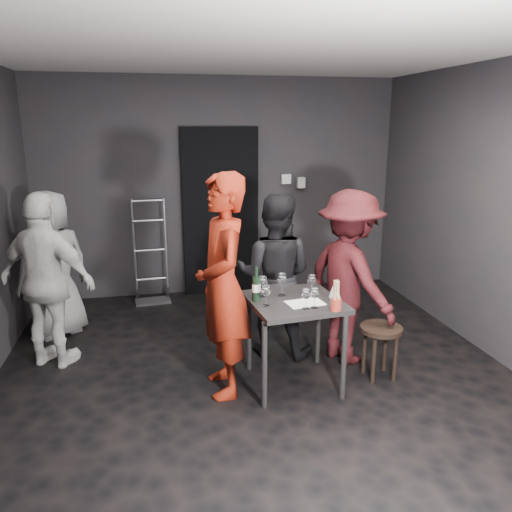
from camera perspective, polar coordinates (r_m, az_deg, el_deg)
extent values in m
cube|color=black|center=(4.40, 0.48, -14.21)|extent=(4.50, 5.00, 0.02)
cube|color=silver|center=(3.88, 0.58, 23.23)|extent=(4.50, 5.00, 0.02)
cube|color=black|center=(6.35, -4.19, 7.77)|extent=(4.50, 0.04, 2.70)
cube|color=black|center=(1.68, 19.00, -14.04)|extent=(4.50, 0.04, 2.70)
cube|color=black|center=(6.34, -4.07, 5.01)|extent=(0.95, 0.10, 2.10)
cube|color=#B7B7B2|center=(6.46, 3.44, 8.79)|extent=(0.12, 0.06, 0.12)
cube|color=#B7B7B2|center=(6.51, 5.16, 8.37)|extent=(0.10, 0.06, 0.14)
cylinder|color=#B2B2B7|center=(6.26, -13.72, 0.57)|extent=(0.03, 0.03, 1.26)
cylinder|color=#B2B2B7|center=(6.25, -10.25, 0.75)|extent=(0.03, 0.03, 1.26)
cube|color=#B2B2B7|center=(6.31, -11.69, -5.06)|extent=(0.42, 0.23, 0.03)
cylinder|color=black|center=(6.44, -13.41, -4.13)|extent=(0.04, 0.16, 0.16)
cylinder|color=black|center=(6.44, -10.03, -3.96)|extent=(0.04, 0.16, 0.16)
cube|color=black|center=(4.09, 4.42, -5.26)|extent=(0.72, 0.72, 0.04)
cylinder|color=black|center=(3.89, 0.97, -12.40)|extent=(0.04, 0.04, 0.71)
cylinder|color=black|center=(4.06, 10.00, -11.39)|extent=(0.04, 0.04, 0.71)
cylinder|color=black|center=(4.46, -0.81, -8.69)|extent=(0.04, 0.04, 0.71)
cylinder|color=black|center=(4.61, 7.11, -7.99)|extent=(0.04, 0.04, 0.71)
cylinder|color=black|center=(4.41, 14.12, -8.08)|extent=(0.36, 0.36, 0.04)
cylinder|color=black|center=(4.63, 14.51, -10.29)|extent=(0.04, 0.04, 0.41)
cylinder|color=black|center=(4.55, 12.26, -10.60)|extent=(0.04, 0.04, 0.41)
cylinder|color=black|center=(4.39, 13.29, -11.64)|extent=(0.04, 0.04, 0.41)
cylinder|color=black|center=(4.47, 15.60, -11.30)|extent=(0.04, 0.04, 0.41)
imported|color=maroon|center=(3.89, -3.85, -1.04)|extent=(0.56, 0.81, 2.14)
imported|color=black|center=(4.64, 2.12, -2.05)|extent=(0.87, 0.70, 1.57)
imported|color=#390F12|center=(4.56, 10.62, -1.92)|extent=(0.86, 1.19, 1.68)
imported|color=silver|center=(4.75, -22.79, -2.19)|extent=(1.09, 0.87, 1.68)
imported|color=slate|center=(5.44, -22.17, -0.90)|extent=(0.84, 0.75, 1.52)
cube|color=white|center=(4.02, 5.63, -5.36)|extent=(0.32, 0.24, 0.00)
cylinder|color=black|center=(4.02, 0.04, -3.76)|extent=(0.07, 0.07, 0.20)
cylinder|color=black|center=(3.98, 0.04, -1.80)|extent=(0.03, 0.03, 0.08)
cylinder|color=white|center=(4.02, 0.04, -3.63)|extent=(0.07, 0.07, 0.06)
cylinder|color=maroon|center=(3.89, 9.11, -5.51)|extent=(0.08, 0.08, 0.09)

